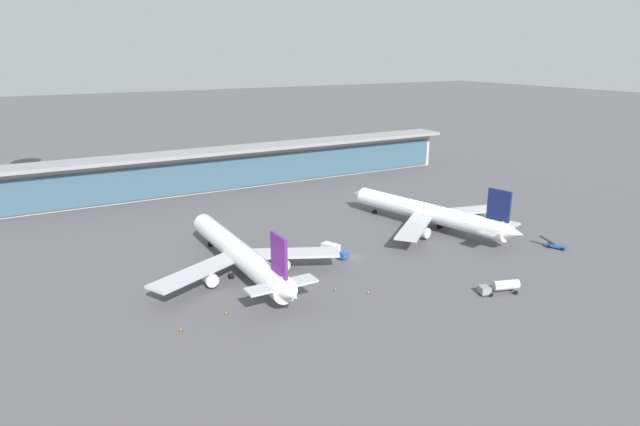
# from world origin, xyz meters

# --- Properties ---
(ground_plane) EXTENTS (1200.00, 1200.00, 0.00)m
(ground_plane) POSITION_xyz_m (0.00, 0.00, 0.00)
(ground_plane) COLOR #515154
(airliner_left_stand) EXTENTS (45.53, 59.07, 15.76)m
(airliner_left_stand) POSITION_xyz_m (-28.17, 3.47, 4.96)
(airliner_left_stand) COLOR white
(airliner_left_stand) RESTS_ON ground
(airliner_centre_stand) EXTENTS (44.31, 58.56, 15.76)m
(airliner_centre_stand) POSITION_xyz_m (31.24, 7.44, 4.96)
(airliner_centre_stand) COLOR white
(airliner_centre_stand) RESTS_ON ground
(service_truck_near_nose_blue) EXTENTS (4.78, 7.64, 3.10)m
(service_truck_near_nose_blue) POSITION_xyz_m (-3.73, 2.74, 1.69)
(service_truck_near_nose_blue) COLOR #234C9E
(service_truck_near_nose_blue) RESTS_ON ground
(service_truck_under_wing_grey) EXTENTS (8.87, 4.87, 2.95)m
(service_truck_under_wing_grey) POSITION_xyz_m (16.21, -33.50, 1.71)
(service_truck_under_wing_grey) COLOR gray
(service_truck_under_wing_grey) RESTS_ON ground
(service_truck_mid_apron_blue) EXTENTS (4.12, 6.73, 2.70)m
(service_truck_mid_apron_blue) POSITION_xyz_m (49.82, -20.76, 0.81)
(service_truck_mid_apron_blue) COLOR #234C9E
(service_truck_mid_apron_blue) RESTS_ON ground
(terminal_building) EXTENTS (185.83, 12.80, 15.20)m
(terminal_building) POSITION_xyz_m (0.00, 82.77, 7.87)
(terminal_building) COLOR #B2ADA3
(terminal_building) RESTS_ON ground
(safety_cone_alpha) EXTENTS (0.62, 0.62, 0.70)m
(safety_cone_alpha) POSITION_xyz_m (-8.30, -19.68, 0.32)
(safety_cone_alpha) COLOR orange
(safety_cone_alpha) RESTS_ON ground
(safety_cone_bravo) EXTENTS (0.62, 0.62, 0.70)m
(safety_cone_bravo) POSITION_xyz_m (-13.64, -15.09, 0.32)
(safety_cone_bravo) COLOR orange
(safety_cone_bravo) RESTS_ON ground
(safety_cone_charlie) EXTENTS (0.62, 0.62, 0.70)m
(safety_cone_charlie) POSITION_xyz_m (-47.54, -16.22, 0.32)
(safety_cone_charlie) COLOR orange
(safety_cone_charlie) RESTS_ON ground
(safety_cone_delta) EXTENTS (0.62, 0.62, 0.70)m
(safety_cone_delta) POSITION_xyz_m (-37.98, -13.99, 0.32)
(safety_cone_delta) COLOR orange
(safety_cone_delta) RESTS_ON ground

